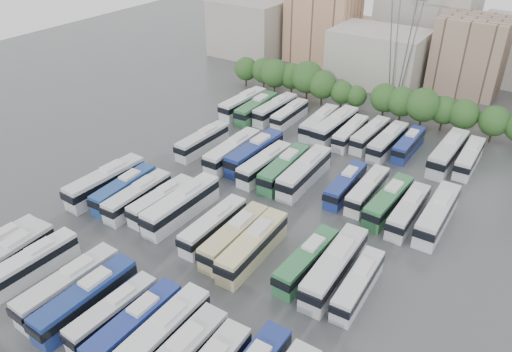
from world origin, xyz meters
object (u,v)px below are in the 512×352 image
Objects in this scene: bus_r3_s5 at (319,122)px; bus_r1_s0 at (106,182)px; bus_r0_s1 at (8,257)px; bus_r1_s11 at (335,267)px; bus_r2_s12 at (408,211)px; bus_r3_s6 at (335,126)px; bus_r0_s4 at (69,286)px; bus_r2_s3 at (233,151)px; bus_r1_s10 at (307,260)px; bus_r2_s1 at (202,141)px; bus_r2_s4 at (255,153)px; bus_r0_s8 at (160,336)px; bus_r1_s7 at (235,236)px; bus_r2_s7 at (304,172)px; bus_r1_s6 at (214,225)px; bus_r2_s6 at (284,168)px; bus_r3_s7 at (350,133)px; bus_r1_s4 at (181,205)px; bus_r1_s8 at (253,246)px; bus_r1_s3 at (161,200)px; bus_r3_s3 at (290,114)px; bus_r0_s6 at (113,312)px; bus_r3_s10 at (409,144)px; bus_r2_s9 at (345,184)px; bus_r3_s1 at (257,108)px; bus_r2_s5 at (265,164)px; bus_r3_s9 at (388,141)px; bus_r3_s12 at (448,153)px; bus_r1_s12 at (358,284)px; bus_r3_s13 at (469,158)px; bus_r3_s2 at (275,109)px; bus_r2_s13 at (437,214)px; bus_r3_s8 at (370,135)px; bus_r0_s7 at (134,325)px; electricity_pylon at (407,12)px; bus_r1_s2 at (138,196)px; bus_r0_s5 at (86,299)px; bus_r2_s10 at (367,190)px.

bus_r1_s0 is at bearing -116.57° from bus_r3_s5.
bus_r1_s11 reaches higher than bus_r0_s1.
bus_r3_s6 is at bearing 136.52° from bus_r2_s12.
bus_r2_s3 reaches higher than bus_r0_s4.
bus_r1_s10 is 34.52m from bus_r2_s1.
bus_r1_s10 is 0.88× the size of bus_r2_s4.
bus_r0_s8 is 31.49m from bus_r1_s0.
bus_r2_s7 reaches higher than bus_r1_s7.
bus_r1_s6 is at bearing 3.70° from bus_r1_s0.
bus_r0_s8 is 1.02× the size of bus_r2_s6.
bus_r1_s4 is at bearing -107.25° from bus_r3_s7.
bus_r1_s8 is at bearing -165.91° from bus_r1_s10.
bus_r1_s3 is 35.71m from bus_r3_s3.
bus_r0_s6 reaches higher than bus_r3_s10.
bus_r2_s3 is 13.14m from bus_r2_s7.
bus_r1_s4 is 1.20× the size of bus_r2_s9.
bus_r0_s4 reaches higher than bus_r3_s1.
bus_r2_s5 is 0.98× the size of bus_r3_s9.
bus_r1_s0 is 54.10m from bus_r3_s12.
bus_r0_s8 is 1.11× the size of bus_r2_s12.
bus_r1_s12 is 38.60m from bus_r3_s7.
bus_r1_s12 is (16.25, 0.75, -0.21)m from bus_r1_s7.
bus_r0_s6 is 39.53m from bus_r2_s1.
bus_r3_s7 is 19.90m from bus_r3_s13.
bus_r1_s6 is (-0.41, 17.63, 0.11)m from bus_r0_s6.
bus_r3_s10 is at bearing 91.92° from bus_r1_s10.
bus_r1_s7 is 1.01× the size of bus_r3_s2.
bus_r2_s13 is at bearing 29.91° from bus_r1_s3.
bus_r3_s3 is 9.88m from bus_r3_s6.
bus_r2_s3 reaches higher than bus_r1_s6.
bus_r0_s6 is at bearing -58.99° from bus_r1_s3.
bus_r3_s9 is at bearing 66.85° from bus_r2_s7.
bus_r1_s0 reaches higher than bus_r3_s8.
bus_r0_s4 reaches higher than bus_r1_s6.
bus_r0_s7 is 55.81m from bus_r3_s3.
bus_r3_s8 is at bearing -81.89° from electricity_pylon.
bus_r1_s3 is 0.97× the size of bus_r1_s10.
bus_r1_s2 is 0.95× the size of bus_r1_s7.
bus_r2_s4 is at bearing -138.42° from bus_r3_s10.
bus_r0_s5 is at bearing -77.02° from bus_r3_s2.
bus_r1_s0 is at bearing -171.32° from bus_r1_s3.
bus_r0_s6 is at bearing -98.49° from bus_r3_s9.
bus_r1_s8 is 1.16× the size of bus_r2_s9.
bus_r0_s1 is at bearing -108.11° from bus_r2_s5.
bus_r2_s10 is 0.87× the size of bus_r2_s13.
bus_r0_s6 is at bearing -79.94° from bus_r3_s3.
bus_r2_s5 reaches higher than bus_r3_s5.
bus_r3_s12 reaches higher than bus_r2_s7.
bus_r1_s0 is 1.21× the size of bus_r1_s12.
bus_r2_s12 is (23.07, -0.13, -0.06)m from bus_r2_s5.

